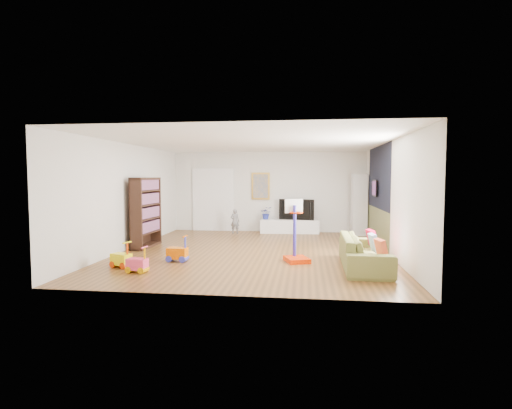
# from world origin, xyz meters

# --- Properties ---
(floor) EXTENTS (6.50, 7.50, 0.00)m
(floor) POSITION_xyz_m (0.00, 0.00, 0.00)
(floor) COLOR brown
(floor) RESTS_ON ground
(ceiling) EXTENTS (6.50, 7.50, 0.00)m
(ceiling) POSITION_xyz_m (0.00, 0.00, 2.70)
(ceiling) COLOR white
(ceiling) RESTS_ON ground
(wall_back) EXTENTS (6.50, 0.00, 2.70)m
(wall_back) POSITION_xyz_m (0.00, 3.75, 1.35)
(wall_back) COLOR silver
(wall_back) RESTS_ON ground
(wall_front) EXTENTS (6.50, 0.00, 2.70)m
(wall_front) POSITION_xyz_m (0.00, -3.75, 1.35)
(wall_front) COLOR silver
(wall_front) RESTS_ON ground
(wall_left) EXTENTS (0.00, 7.50, 2.70)m
(wall_left) POSITION_xyz_m (-3.25, 0.00, 1.35)
(wall_left) COLOR silver
(wall_left) RESTS_ON ground
(wall_right) EXTENTS (0.00, 7.50, 2.70)m
(wall_right) POSITION_xyz_m (3.25, 0.00, 1.35)
(wall_right) COLOR silver
(wall_right) RESTS_ON ground
(navy_accent) EXTENTS (0.01, 3.20, 1.70)m
(navy_accent) POSITION_xyz_m (3.23, 1.40, 1.85)
(navy_accent) COLOR black
(navy_accent) RESTS_ON wall_right
(olive_wainscot) EXTENTS (0.01, 3.20, 1.00)m
(olive_wainscot) POSITION_xyz_m (3.23, 1.40, 0.50)
(olive_wainscot) COLOR brown
(olive_wainscot) RESTS_ON wall_right
(doorway) EXTENTS (1.45, 0.06, 2.10)m
(doorway) POSITION_xyz_m (-1.90, 3.71, 1.05)
(doorway) COLOR white
(doorway) RESTS_ON ground
(painting_back) EXTENTS (0.62, 0.06, 0.92)m
(painting_back) POSITION_xyz_m (-0.25, 3.71, 1.55)
(painting_back) COLOR gold
(painting_back) RESTS_ON wall_back
(artwork_right) EXTENTS (0.04, 0.56, 0.46)m
(artwork_right) POSITION_xyz_m (3.17, 1.60, 1.55)
(artwork_right) COLOR #7F3F8C
(artwork_right) RESTS_ON wall_right
(media_console) EXTENTS (1.95, 0.55, 0.45)m
(media_console) POSITION_xyz_m (0.75, 3.42, 0.23)
(media_console) COLOR white
(media_console) RESTS_ON ground
(tall_cabinet) EXTENTS (0.48, 0.48, 1.94)m
(tall_cabinet) POSITION_xyz_m (2.96, 3.17, 0.97)
(tall_cabinet) COLOR silver
(tall_cabinet) RESTS_ON ground
(bookshelf) EXTENTS (0.37, 1.27, 1.84)m
(bookshelf) POSITION_xyz_m (-2.93, 0.31, 0.92)
(bookshelf) COLOR #331C13
(bookshelf) RESTS_ON ground
(sofa) EXTENTS (0.93, 2.26, 0.66)m
(sofa) POSITION_xyz_m (2.47, -1.49, 0.33)
(sofa) COLOR olive
(sofa) RESTS_ON ground
(basketball_hoop) EXTENTS (0.64, 0.70, 1.38)m
(basketball_hoop) POSITION_xyz_m (1.09, -1.10, 0.69)
(basketball_hoop) COLOR red
(basketball_hoop) RESTS_ON ground
(ride_on_yellow) EXTENTS (0.47, 0.37, 0.54)m
(ride_on_yellow) POSITION_xyz_m (-2.48, -2.09, 0.27)
(ride_on_yellow) COLOR yellow
(ride_on_yellow) RESTS_ON ground
(ride_on_orange) EXTENTS (0.44, 0.29, 0.57)m
(ride_on_orange) POSITION_xyz_m (-1.53, -1.38, 0.29)
(ride_on_orange) COLOR #DF6000
(ride_on_orange) RESTS_ON ground
(ride_on_pink) EXTENTS (0.41, 0.28, 0.51)m
(ride_on_pink) POSITION_xyz_m (-1.98, -2.45, 0.26)
(ride_on_pink) COLOR #FC436E
(ride_on_pink) RESTS_ON ground
(child) EXTENTS (0.30, 0.20, 0.81)m
(child) POSITION_xyz_m (-1.03, 3.08, 0.41)
(child) COLOR slate
(child) RESTS_ON ground
(tv) EXTENTS (1.18, 0.44, 0.68)m
(tv) POSITION_xyz_m (1.00, 3.47, 0.79)
(tv) COLOR black
(tv) RESTS_ON media_console
(vase_plant) EXTENTS (0.43, 0.39, 0.42)m
(vase_plant) POSITION_xyz_m (-0.03, 3.44, 0.66)
(vase_plant) COLOR navy
(vase_plant) RESTS_ON media_console
(pillow_left) EXTENTS (0.17, 0.36, 0.35)m
(pillow_left) POSITION_xyz_m (2.68, -2.13, 0.52)
(pillow_left) COLOR #D14C2B
(pillow_left) RESTS_ON sofa
(pillow_center) EXTENTS (0.13, 0.37, 0.36)m
(pillow_center) POSITION_xyz_m (2.66, -1.47, 0.52)
(pillow_center) COLOR silver
(pillow_center) RESTS_ON sofa
(pillow_right) EXTENTS (0.16, 0.38, 0.37)m
(pillow_right) POSITION_xyz_m (2.72, -0.84, 0.52)
(pillow_right) COLOR #AE0428
(pillow_right) RESTS_ON sofa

